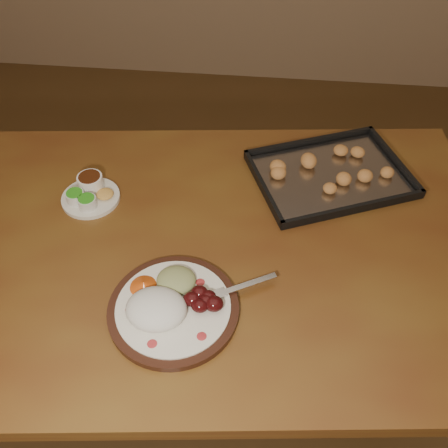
# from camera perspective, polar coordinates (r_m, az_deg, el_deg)

# --- Properties ---
(ground) EXTENTS (4.00, 4.00, 0.00)m
(ground) POSITION_cam_1_polar(r_m,az_deg,el_deg) (1.86, -2.77, -16.23)
(ground) COLOR brown
(ground) RESTS_ON ground
(dining_table) EXTENTS (1.59, 1.06, 0.75)m
(dining_table) POSITION_cam_1_polar(r_m,az_deg,el_deg) (1.28, -3.72, -4.96)
(dining_table) COLOR brown
(dining_table) RESTS_ON ground
(dinner_plate) EXTENTS (0.36, 0.28, 0.06)m
(dinner_plate) POSITION_cam_1_polar(r_m,az_deg,el_deg) (1.08, -6.16, -9.22)
(dinner_plate) COLOR black
(dinner_plate) RESTS_ON dining_table
(condiment_saucer) EXTENTS (0.15, 0.15, 0.05)m
(condiment_saucer) POSITION_cam_1_polar(r_m,az_deg,el_deg) (1.34, -15.13, 3.41)
(condiment_saucer) COLOR silver
(condiment_saucer) RESTS_ON dining_table
(baking_tray) EXTENTS (0.48, 0.43, 0.04)m
(baking_tray) POSITION_cam_1_polar(r_m,az_deg,el_deg) (1.39, 12.07, 5.63)
(baking_tray) COLOR black
(baking_tray) RESTS_ON dining_table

